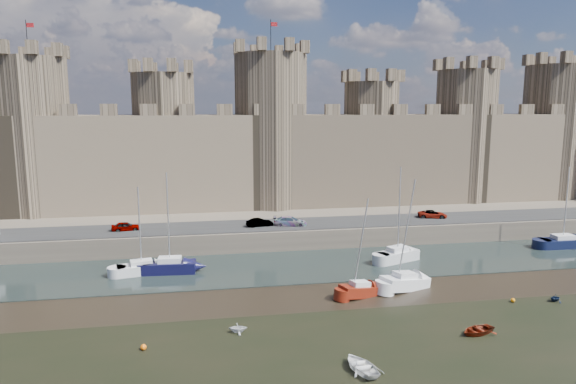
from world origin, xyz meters
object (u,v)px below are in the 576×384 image
Objects in this scene: car_1 at (260,223)px; sailboat_2 at (398,254)px; sailboat_1 at (170,266)px; sailboat_5 at (405,281)px; sailboat_3 at (563,242)px; sailboat_0 at (142,268)px; car_0 at (126,226)px; car_3 at (432,214)px; car_2 at (290,221)px; sailboat_4 at (360,289)px.

car_1 is 0.31× the size of sailboat_2.
sailboat_5 is at bearing -17.44° from sailboat_1.
sailboat_3 is at bearing -110.88° from car_1.
sailboat_1 is (2.97, -0.16, 0.09)m from sailboat_0.
car_0 reaches higher than car_1.
car_1 is 16.73m from sailboat_0.
sailboat_3 is at bearing -107.13° from car_3.
sailboat_0 is 28.68m from sailboat_2.
sailboat_5 is at bearing -155.97° from car_1.
sailboat_5 reaches higher than car_3.
sailboat_4 is (3.30, -19.20, -2.41)m from car_2.
car_3 is (40.75, 0.48, -0.03)m from car_0.
sailboat_4 is (7.23, -19.38, -2.35)m from car_1.
car_0 is 1.01× the size of car_1.
sailboat_3 is at bearing 5.89° from sailboat_1.
car_0 is 11.76m from sailboat_1.
car_0 is at bearing 172.48° from sailboat_3.
sailboat_3 is 1.09× the size of sailboat_4.
sailboat_0 is 2.98m from sailboat_1.
sailboat_2 is at bearing 154.13° from car_3.
sailboat_5 is (22.96, -8.89, -0.07)m from sailboat_1.
sailboat_5 is at bearing -5.82° from sailboat_4.
sailboat_5 reaches higher than sailboat_0.
car_3 is at bearing 28.02° from sailboat_2.
car_0 reaches higher than car_3.
sailboat_5 reaches higher than car_1.
sailboat_0 is at bearing -179.28° from sailboat_1.
car_0 is at bearing 123.91° from sailboat_1.
sailboat_0 is 1.00× the size of sailboat_4.
sailboat_5 is (-2.75, -8.72, -0.08)m from sailboat_2.
car_0 is at bearing 78.25° from car_1.
sailboat_1 reaches higher than sailboat_3.
car_0 is at bearing 100.02° from car_2.
car_3 is (24.14, 1.10, -0.01)m from car_1.
sailboat_1 is (-34.94, -10.46, -2.20)m from car_3.
sailboat_3 is at bearing 2.53° from sailboat_4.
sailboat_1 is 48.64m from sailboat_3.
car_0 is 20.56m from car_2.
sailboat_1 reaches higher than sailboat_4.
car_3 is 22.87m from sailboat_5.
car_1 is 38.60m from sailboat_3.
car_0 is 0.31× the size of sailboat_2.
car_1 is 3.94m from car_2.
sailboat_3 reaches higher than car_1.
sailboat_3 is (22.89, 2.01, -0.07)m from sailboat_2.
sailboat_3 is (37.79, -7.52, -2.26)m from car_1.
car_2 is 0.45× the size of sailboat_0.
car_2 is at bearing 108.73° from car_3.
sailboat_0 is (-13.78, -9.21, -2.31)m from car_1.
car_2 is 19.99m from sailboat_5.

